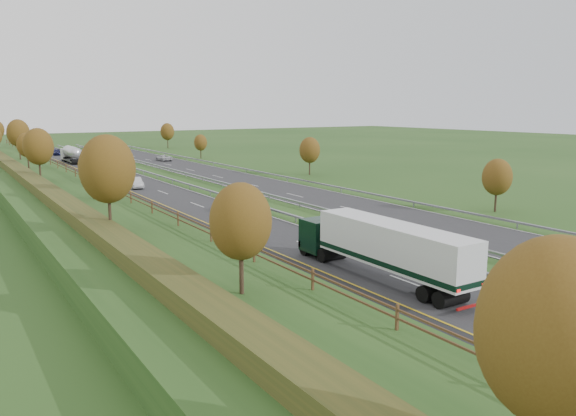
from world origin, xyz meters
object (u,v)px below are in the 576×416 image
box_lorry (382,247)px  car_silver_mid (135,183)px  car_oncoming (164,158)px  car_small_far (57,152)px  car_dark_near (235,206)px  road_tanker (71,154)px

box_lorry → car_silver_mid: 52.41m
car_silver_mid → car_oncoming: car_silver_mid is taller
car_silver_mid → car_small_far: (1.06, 66.04, -0.07)m
box_lorry → car_oncoming: 91.99m
car_oncoming → car_silver_mid: bearing=60.2°
car_dark_near → car_small_far: 91.20m
box_lorry → car_silver_mid: size_ratio=3.52×
car_silver_mid → car_dark_near: bearing=-76.0°
box_lorry → car_dark_near: (2.71, 27.26, -1.54)m
car_silver_mid → road_tanker: bearing=95.9°
car_oncoming → road_tanker: bearing=-24.3°
car_silver_mid → car_small_far: 66.05m
road_tanker → car_small_far: (0.92, 21.62, -1.13)m
car_small_far → road_tanker: bearing=-85.2°
box_lorry → car_silver_mid: bearing=90.8°
car_small_far → box_lorry: bearing=-82.9°
box_lorry → car_small_far: size_ratio=3.40×
car_silver_mid → box_lorry: bearing=-83.0°
road_tanker → car_oncoming: size_ratio=2.37×
box_lorry → car_small_far: bearing=89.9°
road_tanker → car_silver_mid: road_tanker is taller
car_dark_near → car_silver_mid: car_silver_mid is taller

